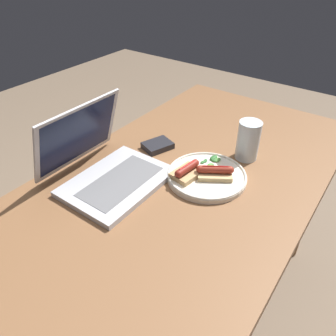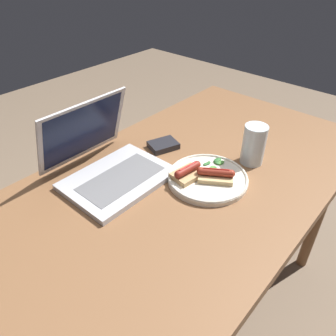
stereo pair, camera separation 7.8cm
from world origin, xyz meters
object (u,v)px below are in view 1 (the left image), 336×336
object	(u,v)px
drinking_glass	(248,140)
plate	(207,176)
external_drive	(158,145)
laptop	(106,168)

from	to	relation	value
drinking_glass	plate	bearing A→B (deg)	165.11
external_drive	plate	bearing A→B (deg)	-82.70
laptop	drinking_glass	size ratio (longest dim) A/B	2.33
plate	external_drive	xyz separation A→B (m)	(0.05, 0.24, 0.00)
plate	drinking_glass	bearing A→B (deg)	-14.89
drinking_glass	external_drive	size ratio (longest dim) A/B	1.15
plate	drinking_glass	size ratio (longest dim) A/B	1.84
external_drive	drinking_glass	bearing A→B (deg)	-45.26
plate	laptop	bearing A→B (deg)	126.52
laptop	plate	xyz separation A→B (m)	(0.19, -0.25, -0.03)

